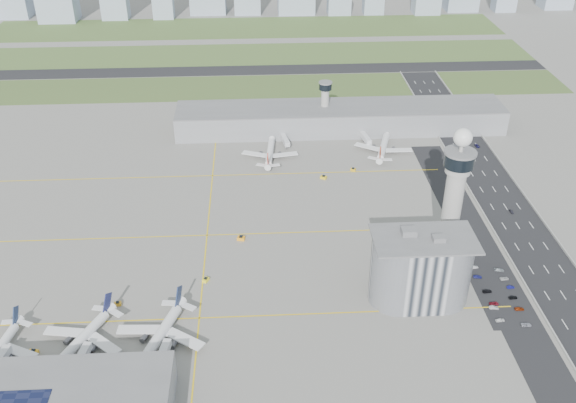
{
  "coord_description": "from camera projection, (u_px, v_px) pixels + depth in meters",
  "views": [
    {
      "loc": [
        -14.69,
        -230.56,
        177.71
      ],
      "look_at": [
        0.0,
        35.0,
        15.0
      ],
      "focal_mm": 40.0,
      "sensor_mm": 36.0,
      "label": 1
    }
  ],
  "objects": [
    {
      "name": "taxiway_line_v",
      "position": [
        207.0,
        235.0,
        313.47
      ],
      "size": [
        0.6,
        260.0,
        0.01
      ],
      "primitive_type": "cube",
      "color": "yellow",
      "rests_on": "ground"
    },
    {
      "name": "car_lot_3",
      "position": [
        487.0,
        291.0,
        276.13
      ],
      "size": [
        4.31,
        2.19,
        1.2
      ],
      "primitive_type": "imported",
      "rotation": [
        0.0,
        0.0,
        1.7
      ],
      "color": "black",
      "rests_on": "ground"
    },
    {
      "name": "parking_lot",
      "position": [
        500.0,
        294.0,
        275.19
      ],
      "size": [
        20.0,
        44.0,
        0.1
      ],
      "primitive_type": "cube",
      "color": "black",
      "rests_on": "ground"
    },
    {
      "name": "runway",
      "position": [
        247.0,
        70.0,
        511.99
      ],
      "size": [
        480.0,
        22.0,
        0.1
      ],
      "primitive_type": "cube",
      "color": "black",
      "rests_on": "ground"
    },
    {
      "name": "airplane_far_a",
      "position": [
        270.0,
        149.0,
        381.33
      ],
      "size": [
        37.63,
        43.01,
        11.17
      ],
      "primitive_type": null,
      "rotation": [
        0.0,
        0.0,
        1.47
      ],
      "color": "white",
      "rests_on": "ground"
    },
    {
      "name": "skyline_bldg_10",
      "position": [
        339.0,
        0.0,
        646.89
      ],
      "size": [
        23.01,
        18.41,
        27.75
      ],
      "primitive_type": "cube",
      "color": "#9EADC1",
      "rests_on": "ground"
    },
    {
      "name": "barrier_right",
      "position": [
        571.0,
        260.0,
        295.58
      ],
      "size": [
        0.6,
        500.0,
        1.2
      ],
      "primitive_type": "cube",
      "color": "#9E9E99",
      "rests_on": "ground"
    },
    {
      "name": "barrier_left",
      "position": [
        512.0,
        262.0,
        294.26
      ],
      "size": [
        0.6,
        500.0,
        1.2
      ],
      "primitive_type": "cube",
      "color": "#9E9E99",
      "rests_on": "ground"
    },
    {
      "name": "car_lot_7",
      "position": [
        519.0,
        309.0,
        266.43
      ],
      "size": [
        3.99,
        1.69,
        1.15
      ],
      "primitive_type": "imported",
      "rotation": [
        0.0,
        0.0,
        1.55
      ],
      "color": "maroon",
      "rests_on": "ground"
    },
    {
      "name": "tug_1",
      "position": [
        118.0,
        303.0,
        268.89
      ],
      "size": [
        3.16,
        2.38,
        1.7
      ],
      "primitive_type": null,
      "rotation": [
        0.0,
        0.0,
        1.71
      ],
      "color": "gold",
      "rests_on": "ground"
    },
    {
      "name": "airplane_far_b",
      "position": [
        384.0,
        143.0,
        387.56
      ],
      "size": [
        46.05,
        50.18,
        11.65
      ],
      "primitive_type": null,
      "rotation": [
        0.0,
        0.0,
        1.27
      ],
      "color": "white",
      "rests_on": "ground"
    },
    {
      "name": "airplane_near_c",
      "position": [
        159.0,
        331.0,
        247.24
      ],
      "size": [
        49.04,
        53.08,
        12.16
      ],
      "primitive_type": null,
      "rotation": [
        0.0,
        0.0,
        -1.9
      ],
      "color": "white",
      "rests_on": "ground"
    },
    {
      "name": "car_lot_2",
      "position": [
        494.0,
        304.0,
        269.28
      ],
      "size": [
        4.2,
        2.29,
        1.12
      ],
      "primitive_type": "imported",
      "rotation": [
        0.0,
        0.0,
        1.68
      ],
      "color": "maroon",
      "rests_on": "ground"
    },
    {
      "name": "ground",
      "position": [
        292.0,
        270.0,
        289.81
      ],
      "size": [
        1000.0,
        1000.0,
        0.0
      ],
      "primitive_type": "plane",
      "color": "gray"
    },
    {
      "name": "tug_4",
      "position": [
        324.0,
        177.0,
        361.24
      ],
      "size": [
        4.16,
        3.74,
        2.0
      ],
      "primitive_type": null,
      "rotation": [
        0.0,
        0.0,
        -2.08
      ],
      "color": "gold",
      "rests_on": "ground"
    },
    {
      "name": "control_tower",
      "position": [
        455.0,
        190.0,
        281.73
      ],
      "size": [
        14.0,
        14.0,
        64.5
      ],
      "color": "#ADAAA5",
      "rests_on": "ground"
    },
    {
      "name": "tug_2",
      "position": [
        206.0,
        279.0,
        282.58
      ],
      "size": [
        3.32,
        3.66,
        1.76
      ],
      "primitive_type": null,
      "rotation": [
        0.0,
        0.0,
        2.61
      ],
      "color": "yellow",
      "rests_on": "ground"
    },
    {
      "name": "car_lot_9",
      "position": [
        511.0,
        287.0,
        278.59
      ],
      "size": [
        3.41,
        1.43,
        1.1
      ],
      "primitive_type": "imported",
      "rotation": [
        0.0,
        0.0,
        1.65
      ],
      "color": "navy",
      "rests_on": "ground"
    },
    {
      "name": "car_hw_1",
      "position": [
        511.0,
        212.0,
        330.91
      ],
      "size": [
        1.46,
        3.49,
        1.12
      ],
      "primitive_type": "imported",
      "rotation": [
        0.0,
        0.0,
        0.08
      ],
      "color": "black",
      "rests_on": "ground"
    },
    {
      "name": "car_lot_5",
      "position": [
        475.0,
        267.0,
        290.74
      ],
      "size": [
        3.43,
        1.63,
        1.09
      ],
      "primitive_type": "imported",
      "rotation": [
        0.0,
        0.0,
        1.72
      ],
      "color": "silver",
      "rests_on": "ground"
    },
    {
      "name": "jet_bridge_near_2",
      "position": [
        158.0,
        371.0,
        233.87
      ],
      "size": [
        5.39,
        14.31,
        5.7
      ],
      "primitive_type": null,
      "rotation": [
        0.0,
        0.0,
        1.4
      ],
      "color": "silver",
      "rests_on": "ground"
    },
    {
      "name": "jet_bridge_near_1",
      "position": [
        74.0,
        374.0,
        232.46
      ],
      "size": [
        5.39,
        14.31,
        5.7
      ],
      "primitive_type": null,
      "rotation": [
        0.0,
        0.0,
        1.4
      ],
      "color": "silver",
      "rests_on": "ground"
    },
    {
      "name": "car_lot_10",
      "position": [
        504.0,
        279.0,
        283.64
      ],
      "size": [
        4.15,
        2.24,
        1.11
      ],
      "primitive_type": "imported",
      "rotation": [
        0.0,
        0.0,
        1.68
      ],
      "color": "silver",
      "rests_on": "ground"
    },
    {
      "name": "tug_0",
      "position": [
        33.0,
        352.0,
        244.49
      ],
      "size": [
        3.92,
        3.02,
        2.06
      ],
      "primitive_type": null,
      "rotation": [
        0.0,
        0.0,
        1.4
      ],
      "color": "#F6AA1D",
      "rests_on": "ground"
    },
    {
      "name": "admin_building",
      "position": [
        421.0,
        269.0,
        265.54
      ],
      "size": [
        42.0,
        24.0,
        33.5
      ],
      "color": "#B2B2B7",
      "rests_on": "ground"
    },
    {
      "name": "secondary_tower",
      "position": [
        325.0,
        101.0,
        409.17
      ],
      "size": [
        8.6,
        8.6,
        31.9
      ],
      "color": "#ADAAA5",
      "rests_on": "ground"
    },
    {
      "name": "highway",
      "position": [
        541.0,
        261.0,
        295.2
      ],
      "size": [
        28.0,
        500.0,
        0.1
      ],
      "primitive_type": "cube",
      "color": "black",
      "rests_on": "ground"
    },
    {
      "name": "taxiway_line_h_1",
      "position": [
        207.0,
        235.0,
        313.47
      ],
      "size": [
        260.0,
        0.6,
        0.01
      ],
      "primitive_type": "cube",
      "color": "yellow",
      "rests_on": "ground"
    },
    {
      "name": "car_lot_0",
      "position": [
        500.0,
        320.0,
        260.49
      ],
      "size": [
        3.81,
        1.85,
        1.26
      ],
      "primitive_type": "imported",
      "rotation": [
        0.0,
        0.0,
        1.67
      ],
      "color": "white",
      "rests_on": "ground"
    },
    {
      "name": "grass_strip_2",
      "position": [
        247.0,
        28.0,
        612.5
      ],
      "size": [
        480.0,
        70.0,
        0.08
      ],
      "primitive_type": "cube",
      "color": "#4E6630",
      "rests_on": "ground"
    },
    {
      "name": "car_lot_1",
      "position": [
        494.0,
        308.0,
        267.0
      ],
      "size": [
        4.07,
        1.8,
        1.3
      ],
      "primitive_type": "imported",
      "rotation": [
        0.0,
        0.0,
        1.46
      ],
      "color": "#A7A7A7",
      "rests_on": "ground"
    },
    {
      "name": "tug_3",
      "position": [
        241.0,
        238.0,
        309.74
      ],
      "size": [
        4.1,
        3.26,
        2.11
      ],
      "primitive_type": null,
      "rotation": [
        0.0,
        0.0,
        -1.8
      ],
      "color": "#FD9D16",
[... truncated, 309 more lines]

